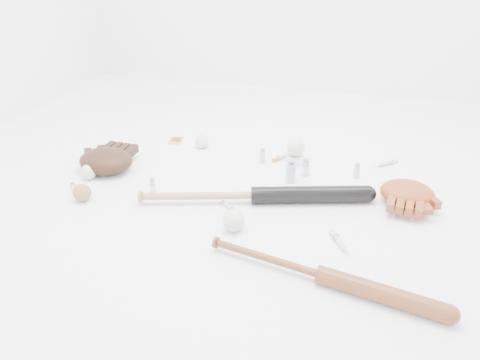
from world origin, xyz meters
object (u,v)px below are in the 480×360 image
(pedestal, at_px, (295,160))
(glove_dark, at_px, (106,160))
(bat_wood, at_px, (320,275))
(bat_dark, at_px, (254,195))

(pedestal, bearing_deg, glove_dark, -159.81)
(bat_wood, xyz_separation_m, pedestal, (-0.21, 0.80, -0.01))
(bat_dark, distance_m, pedestal, 0.41)
(bat_dark, distance_m, bat_wood, 0.52)
(bat_dark, relative_size, bat_wood, 1.21)
(bat_dark, xyz_separation_m, pedestal, (0.10, 0.39, -0.01))
(bat_dark, height_order, glove_dark, glove_dark)
(bat_wood, bearing_deg, bat_dark, 139.08)
(bat_dark, bearing_deg, bat_wood, -69.02)
(bat_dark, xyz_separation_m, bat_wood, (0.32, -0.41, -0.01))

